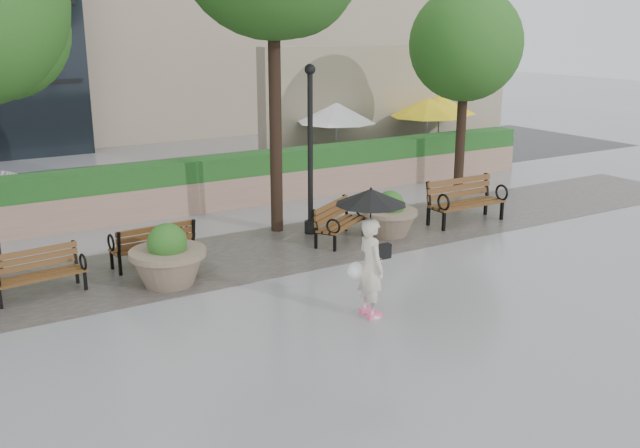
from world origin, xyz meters
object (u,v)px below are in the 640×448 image
bench_1 (40,283)px  bench_2 (154,253)px  bench_3 (340,230)px  planter_left (168,261)px  planter_right (390,218)px  bench_4 (466,210)px  pedestrian (371,240)px  lamppost (310,162)px

bench_1 → bench_2: bearing=7.9°
bench_1 → bench_3: size_ratio=0.94×
planter_left → planter_right: size_ratio=1.13×
bench_1 → planter_right: planter_right is taller
bench_1 → bench_3: bench_3 is taller
bench_4 → planter_left: (-7.64, -0.39, 0.15)m
bench_3 → pedestrian: (-1.86, -3.77, 1.05)m
planter_left → planter_right: (5.41, 0.47, -0.05)m
bench_2 → bench_4: (7.51, -0.85, 0.06)m
bench_1 → planter_right: size_ratio=1.28×
lamppost → bench_2: bearing=-175.4°
bench_3 → bench_4: 3.43m
planter_right → bench_1: bearing=178.5°
bench_1 → bench_4: (9.78, -0.27, 0.07)m
planter_left → planter_right: 5.43m
bench_2 → lamppost: size_ratio=0.44×
lamppost → bench_4: bearing=-17.4°
bench_1 → bench_2: 2.34m
bench_2 → planter_left: planter_left is taller
bench_4 → planter_left: bearing=-177.7°
bench_2 → pedestrian: size_ratio=0.79×
planter_left → pedestrian: (2.36, -3.07, 0.84)m
bench_1 → lamppost: size_ratio=0.42×
bench_2 → bench_3: 4.13m
bench_3 → planter_left: planter_left is taller
lamppost → planter_left: bearing=-158.6°
bench_3 → planter_right: size_ratio=1.35×
planter_left → pedestrian: 3.97m
bench_2 → lamppost: (3.83, 0.31, 1.42)m
bench_2 → bench_4: bearing=169.4°
planter_left → pedestrian: pedestrian is taller
lamppost → pedestrian: size_ratio=1.80×
planter_left → bench_4: bearing=2.9°
bench_1 → bench_4: bench_4 is taller
bench_1 → bench_2: size_ratio=0.95×
bench_4 → planter_right: bearing=177.3°
lamppost → pedestrian: lamppost is taller
bench_3 → lamppost: bearing=75.7°
bench_2 → bench_1: bearing=10.2°
bench_2 → planter_right: (5.29, -0.77, 0.15)m
pedestrian → bench_2: bearing=32.8°
bench_2 → lamppost: bearing=-179.6°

